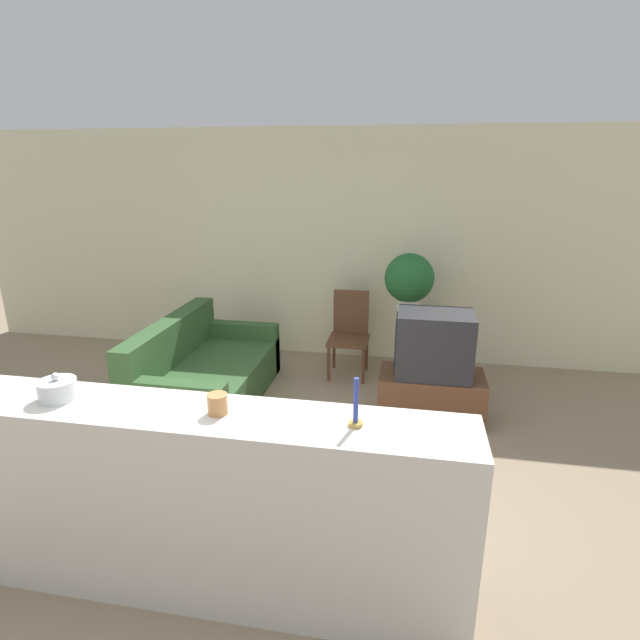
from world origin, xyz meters
TOP-DOWN VIEW (x-y plane):
  - ground_plane at (0.00, 0.00)m, footprint 14.00×14.00m
  - wall_back at (0.00, 3.43)m, footprint 9.00×0.06m
  - couch at (-0.88, 1.88)m, footprint 0.97×1.79m
  - tv_stand at (1.34, 1.91)m, footprint 0.95×0.51m
  - television at (1.33, 1.91)m, footprint 0.68×0.48m
  - wooden_chair at (0.46, 2.85)m, footprint 0.44×0.44m
  - plant_stand at (1.09, 2.89)m, footprint 0.18×0.18m
  - potted_plant at (1.09, 2.89)m, footprint 0.53×0.53m
  - foreground_counter at (0.00, -0.32)m, footprint 2.95×0.44m
  - decorative_bowl at (-0.71, -0.32)m, footprint 0.20×0.20m
  - candle_jar at (0.18, -0.32)m, footprint 0.10×0.10m
  - candlestick at (0.87, -0.32)m, footprint 0.07×0.07m

SIDE VIEW (x-z plane):
  - ground_plane at x=0.00m, z-range 0.00..0.00m
  - tv_stand at x=1.34m, z-range 0.00..0.44m
  - couch at x=-0.88m, z-range -0.14..0.69m
  - plant_stand at x=1.09m, z-range 0.00..0.75m
  - wooden_chair at x=0.46m, z-range 0.04..0.98m
  - foreground_counter at x=0.00m, z-range 0.00..1.10m
  - television at x=1.33m, z-range 0.44..1.03m
  - potted_plant at x=1.09m, z-range 0.79..1.43m
  - candle_jar at x=0.18m, z-range 1.10..1.20m
  - decorative_bowl at x=-0.71m, z-range 1.08..1.23m
  - candlestick at x=0.87m, z-range 1.06..1.30m
  - wall_back at x=0.00m, z-range 0.00..2.70m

